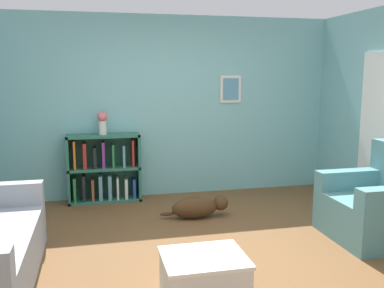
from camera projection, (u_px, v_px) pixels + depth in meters
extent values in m
plane|color=brown|center=(201.00, 254.00, 4.28)|extent=(14.00, 14.00, 0.00)
cube|color=#7AB7BC|center=(164.00, 107.00, 6.23)|extent=(5.60, 0.10, 2.60)
cube|color=silver|center=(231.00, 89.00, 6.35)|extent=(0.32, 0.02, 0.40)
cube|color=#568EAD|center=(231.00, 89.00, 6.33)|extent=(0.24, 0.01, 0.32)
cube|color=white|center=(381.00, 135.00, 5.33)|extent=(0.02, 0.84, 2.05)
cube|color=#2D6B56|center=(69.00, 170.00, 5.85)|extent=(0.04, 0.30, 0.95)
cube|color=#2D6B56|center=(139.00, 167.00, 6.06)|extent=(0.04, 0.30, 0.95)
cube|color=#2D6B56|center=(104.00, 166.00, 6.09)|extent=(1.00, 0.02, 0.95)
cube|color=#2D6B56|center=(105.00, 200.00, 6.03)|extent=(1.00, 0.30, 0.04)
cube|color=#2D6B56|center=(104.00, 168.00, 5.96)|extent=(1.00, 0.30, 0.04)
cube|color=#2D6B56|center=(103.00, 136.00, 5.88)|extent=(1.00, 0.30, 0.04)
cube|color=#287A3D|center=(75.00, 190.00, 5.90)|extent=(0.04, 0.22, 0.35)
cube|color=orange|center=(75.00, 155.00, 5.83)|extent=(0.03, 0.22, 0.39)
cube|color=black|center=(84.00, 188.00, 5.93)|extent=(0.04, 0.22, 0.37)
cube|color=#B22823|center=(85.00, 155.00, 5.86)|extent=(0.04, 0.22, 0.35)
cube|color=brown|center=(93.00, 190.00, 5.96)|extent=(0.03, 0.22, 0.32)
cube|color=black|center=(95.00, 157.00, 5.89)|extent=(0.04, 0.22, 0.29)
cube|color=#60939E|center=(101.00, 188.00, 5.98)|extent=(0.05, 0.22, 0.36)
cube|color=#7A2D84|center=(103.00, 154.00, 5.91)|extent=(0.04, 0.22, 0.36)
cube|color=#60939E|center=(110.00, 187.00, 6.01)|extent=(0.05, 0.22, 0.36)
cube|color=#287A3D|center=(113.00, 155.00, 5.95)|extent=(0.03, 0.22, 0.32)
cube|color=silver|center=(118.00, 188.00, 6.03)|extent=(0.03, 0.22, 0.32)
cube|color=#60939E|center=(124.00, 156.00, 5.98)|extent=(0.03, 0.22, 0.30)
cube|color=silver|center=(126.00, 189.00, 6.06)|extent=(0.04, 0.22, 0.30)
cube|color=#B22823|center=(133.00, 153.00, 6.00)|extent=(0.03, 0.22, 0.37)
cube|color=#234C9E|center=(134.00, 188.00, 6.09)|extent=(0.04, 0.22, 0.29)
cube|color=slate|center=(372.00, 218.00, 4.65)|extent=(0.90, 0.96, 0.46)
cube|color=slate|center=(353.00, 179.00, 4.97)|extent=(0.90, 0.18, 0.22)
cube|color=silver|center=(204.00, 279.00, 3.34)|extent=(0.63, 0.52, 0.39)
cube|color=white|center=(204.00, 258.00, 3.31)|extent=(0.65, 0.54, 0.03)
ellipsoid|color=#472D19|center=(195.00, 208.00, 5.31)|extent=(0.57, 0.24, 0.27)
sphere|color=#472D19|center=(221.00, 203.00, 5.38)|extent=(0.19, 0.19, 0.19)
ellipsoid|color=#472D19|center=(168.00, 214.00, 5.28)|extent=(0.20, 0.05, 0.05)
cylinder|color=silver|center=(103.00, 128.00, 5.86)|extent=(0.11, 0.11, 0.19)
sphere|color=#E06B70|center=(102.00, 117.00, 5.84)|extent=(0.14, 0.14, 0.14)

